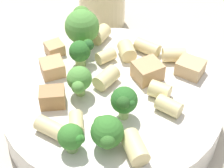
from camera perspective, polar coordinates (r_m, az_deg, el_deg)
The scene contains 24 objects.
ground_plane at distance 0.41m, azimuth -0.00°, elevation -5.17°, with size 2.00×2.00×0.00m, color #BCB29E.
pasta_bowl at distance 0.40m, azimuth -0.00°, elevation -2.89°, with size 0.23×0.23×0.04m.
broccoli_floret_0 at distance 0.32m, azimuth -0.80°, elevation -7.33°, with size 0.03×0.03×0.03m.
broccoli_floret_1 at distance 0.43m, azimuth -4.60°, elevation 9.02°, with size 0.04×0.04×0.05m.
broccoli_floret_2 at distance 0.41m, azimuth -4.74°, elevation 5.08°, with size 0.03×0.02×0.03m.
broccoli_floret_3 at distance 0.37m, azimuth -5.07°, elevation 0.63°, with size 0.03×0.03×0.03m.
broccoli_floret_4 at distance 0.34m, azimuth 1.83°, elevation -2.56°, with size 0.03×0.03×0.04m.
broccoli_floret_5 at distance 0.32m, azimuth -6.13°, elevation -8.11°, with size 0.02×0.02×0.03m.
rigatoni_0 at distance 0.36m, azimuth 8.65°, elevation -3.35°, with size 0.02×0.02×0.02m, color beige.
rigatoni_1 at distance 0.35m, azimuth -5.50°, elevation -5.82°, with size 0.01×0.01×0.02m, color beige.
rigatoni_2 at distance 0.38m, azimuth 7.30°, elevation -0.98°, with size 0.02×0.02×0.02m, color beige.
rigatoni_3 at distance 0.35m, azimuth -9.41°, elevation -6.58°, with size 0.01×0.01×0.03m, color beige.
rigatoni_4 at distance 0.43m, azimuth 5.41°, elevation 5.59°, with size 0.02×0.02×0.03m, color beige.
rigatoni_5 at distance 0.42m, azimuth 2.29°, elevation 5.08°, with size 0.02×0.02×0.02m, color beige.
rigatoni_6 at distance 0.39m, azimuth -0.66°, elevation 1.00°, with size 0.02×0.02×0.03m, color beige.
rigatoni_7 at distance 0.42m, azimuth 9.42°, elevation 4.39°, with size 0.02×0.02×0.03m, color beige.
rigatoni_8 at distance 0.42m, azimuth -0.94°, elevation 4.29°, with size 0.01×0.01×0.02m, color beige.
rigatoni_9 at distance 0.33m, azimuth 3.48°, elevation -9.61°, with size 0.02×0.02×0.03m, color beige.
rigatoni_10 at distance 0.45m, azimuth -1.77°, elevation 7.56°, with size 0.02×0.02×0.02m, color beige.
chicken_chunk_0 at distance 0.41m, azimuth -9.07°, elevation 2.47°, with size 0.02×0.02×0.02m, color tan.
chicken_chunk_1 at distance 0.43m, azimuth -8.72°, elevation 5.35°, with size 0.02×0.02×0.01m, color tan.
chicken_chunk_2 at distance 0.37m, azimuth -9.06°, elevation -2.02°, with size 0.02×0.02×0.02m, color #A87A4C.
chicken_chunk_3 at distance 0.40m, azimuth 5.05°, elevation 2.40°, with size 0.03×0.02×0.02m, color tan.
chicken_chunk_4 at distance 0.41m, azimuth 11.84°, elevation 2.47°, with size 0.03×0.02×0.02m, color tan.
Camera 1 is at (-0.13, -0.24, 0.31)m, focal length 60.00 mm.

